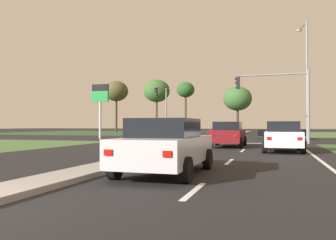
# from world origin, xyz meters

# --- Properties ---
(ground_plane) EXTENTS (200.00, 200.00, 0.00)m
(ground_plane) POSITION_xyz_m (0.00, 30.00, 0.00)
(ground_plane) COLOR black
(grass_verge_far_left) EXTENTS (35.00, 35.00, 0.01)m
(grass_verge_far_left) POSITION_xyz_m (-25.50, 54.50, 0.00)
(grass_verge_far_left) COLOR #2D4C28
(grass_verge_far_left) RESTS_ON ground
(median_island_near) EXTENTS (1.20, 22.00, 0.14)m
(median_island_near) POSITION_xyz_m (0.00, 11.00, 0.07)
(median_island_near) COLOR gray
(median_island_near) RESTS_ON ground
(median_island_far) EXTENTS (1.20, 36.00, 0.14)m
(median_island_far) POSITION_xyz_m (0.00, 55.00, 0.07)
(median_island_far) COLOR gray
(median_island_far) RESTS_ON ground
(lane_dash_near) EXTENTS (0.14, 2.00, 0.01)m
(lane_dash_near) POSITION_xyz_m (3.50, 3.16, 0.01)
(lane_dash_near) COLOR silver
(lane_dash_near) RESTS_ON ground
(lane_dash_second) EXTENTS (0.14, 2.00, 0.01)m
(lane_dash_second) POSITION_xyz_m (3.50, 9.16, 0.01)
(lane_dash_second) COLOR silver
(lane_dash_second) RESTS_ON ground
(lane_dash_third) EXTENTS (0.14, 2.00, 0.01)m
(lane_dash_third) POSITION_xyz_m (3.50, 15.16, 0.01)
(lane_dash_third) COLOR silver
(lane_dash_third) RESTS_ON ground
(edge_line_right) EXTENTS (0.14, 24.00, 0.01)m
(edge_line_right) POSITION_xyz_m (6.85, 12.00, 0.01)
(edge_line_right) COLOR silver
(edge_line_right) RESTS_ON ground
(stop_bar_near) EXTENTS (6.40, 0.50, 0.01)m
(stop_bar_near) POSITION_xyz_m (3.80, 23.00, 0.01)
(stop_bar_near) COLOR silver
(stop_bar_near) RESTS_ON ground
(crosswalk_bar_near) EXTENTS (0.70, 2.80, 0.01)m
(crosswalk_bar_near) POSITION_xyz_m (-6.40, 24.80, 0.01)
(crosswalk_bar_near) COLOR silver
(crosswalk_bar_near) RESTS_ON ground
(crosswalk_bar_second) EXTENTS (0.70, 2.80, 0.01)m
(crosswalk_bar_second) POSITION_xyz_m (-5.25, 24.80, 0.01)
(crosswalk_bar_second) COLOR silver
(crosswalk_bar_second) RESTS_ON ground
(crosswalk_bar_third) EXTENTS (0.70, 2.80, 0.01)m
(crosswalk_bar_third) POSITION_xyz_m (-4.10, 24.80, 0.01)
(crosswalk_bar_third) COLOR silver
(crosswalk_bar_third) RESTS_ON ground
(crosswalk_bar_fourth) EXTENTS (0.70, 2.80, 0.01)m
(crosswalk_bar_fourth) POSITION_xyz_m (-2.95, 24.80, 0.01)
(crosswalk_bar_fourth) COLOR silver
(crosswalk_bar_fourth) RESTS_ON ground
(crosswalk_bar_fifth) EXTENTS (0.70, 2.80, 0.01)m
(crosswalk_bar_fifth) POSITION_xyz_m (-1.80, 24.80, 0.01)
(crosswalk_bar_fifth) COLOR silver
(crosswalk_bar_fifth) RESTS_ON ground
(crosswalk_bar_sixth) EXTENTS (0.70, 2.80, 0.01)m
(crosswalk_bar_sixth) POSITION_xyz_m (-0.65, 24.80, 0.01)
(crosswalk_bar_sixth) COLOR silver
(crosswalk_bar_sixth) RESTS_ON ground
(crosswalk_bar_seventh) EXTENTS (0.70, 2.80, 0.01)m
(crosswalk_bar_seventh) POSITION_xyz_m (0.50, 24.80, 0.01)
(crosswalk_bar_seventh) COLOR silver
(crosswalk_bar_seventh) RESTS_ON ground
(car_black_near) EXTENTS (4.62, 2.07, 1.49)m
(car_black_near) POSITION_xyz_m (5.96, 31.88, 0.77)
(car_black_near) COLOR black
(car_black_near) RESTS_ON ground
(car_silver_second) EXTENTS (2.09, 4.40, 1.57)m
(car_silver_second) POSITION_xyz_m (2.17, 5.41, 0.80)
(car_silver_second) COLOR #B7B7BC
(car_silver_second) RESTS_ON ground
(car_maroon_fourth) EXTENTS (2.07, 4.50, 1.61)m
(car_maroon_fourth) POSITION_xyz_m (2.32, 18.26, 0.82)
(car_maroon_fourth) COLOR maroon
(car_maroon_fourth) RESTS_ON ground
(car_white_fifth) EXTENTS (2.00, 4.27, 1.58)m
(car_white_fifth) POSITION_xyz_m (5.58, 15.05, 0.81)
(car_white_fifth) COLOR silver
(car_white_fifth) RESTS_ON ground
(car_teal_sixth) EXTENTS (2.06, 4.62, 1.62)m
(car_teal_sixth) POSITION_xyz_m (-2.39, 47.46, 0.83)
(car_teal_sixth) COLOR #19565B
(car_teal_sixth) RESTS_ON ground
(traffic_signal_far_left) EXTENTS (0.32, 4.20, 5.97)m
(traffic_signal_far_left) POSITION_xyz_m (-7.60, 35.16, 4.06)
(traffic_signal_far_left) COLOR gray
(traffic_signal_far_left) RESTS_ON ground
(traffic_signal_near_right) EXTENTS (5.48, 0.32, 5.50)m
(traffic_signal_near_right) POSITION_xyz_m (5.57, 23.40, 3.84)
(traffic_signal_near_right) COLOR gray
(traffic_signal_near_right) RESTS_ON ground
(street_lamp_second) EXTENTS (0.86, 2.42, 10.81)m
(street_lamp_second) POSITION_xyz_m (8.00, 29.55, 5.99)
(street_lamp_second) COLOR gray
(street_lamp_second) RESTS_ON ground
(pedestrian_at_median) EXTENTS (0.34, 0.34, 1.67)m
(pedestrian_at_median) POSITION_xyz_m (-0.01, 42.35, 1.15)
(pedestrian_at_median) COLOR #232833
(pedestrian_at_median) RESTS_ON median_island_far
(fuel_price_totem) EXTENTS (1.80, 0.24, 5.57)m
(fuel_price_totem) POSITION_xyz_m (-11.78, 27.41, 4.06)
(fuel_price_totem) COLOR silver
(fuel_price_totem) RESTS_ON ground
(treeline_near) EXTENTS (4.80, 4.80, 10.32)m
(treeline_near) POSITION_xyz_m (-25.22, 59.03, 8.21)
(treeline_near) COLOR #423323
(treeline_near) RESTS_ON ground
(treeline_second) EXTENTS (4.91, 4.91, 9.86)m
(treeline_second) POSITION_xyz_m (-15.61, 56.18, 7.74)
(treeline_second) COLOR #423323
(treeline_second) RESTS_ON ground
(treeline_third) EXTENTS (3.21, 3.21, 9.13)m
(treeline_third) POSITION_xyz_m (-9.93, 55.65, 7.64)
(treeline_third) COLOR #423323
(treeline_third) RESTS_ON ground
(treeline_fourth) EXTENTS (4.86, 4.86, 8.02)m
(treeline_fourth) POSITION_xyz_m (-0.73, 55.56, 5.92)
(treeline_fourth) COLOR #423323
(treeline_fourth) RESTS_ON ground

